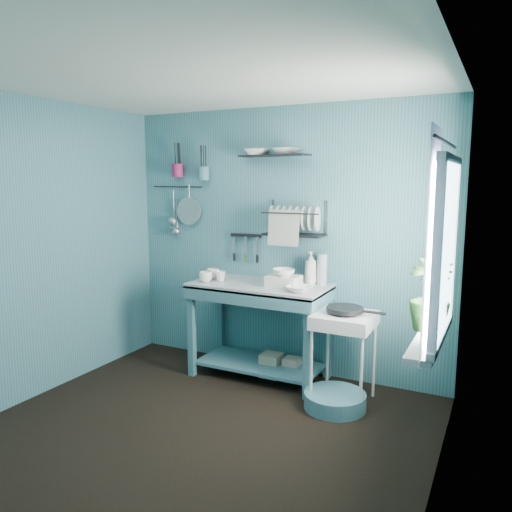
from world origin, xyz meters
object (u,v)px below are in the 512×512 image
at_px(potted_plant, 429,295).
at_px(mug_left, 206,277).
at_px(work_counter, 259,331).
at_px(dish_rack, 294,218).
at_px(utensil_cup_magenta, 178,170).
at_px(storage_tin_large, 271,365).
at_px(mug_mid, 220,276).
at_px(wash_tub, 284,281).
at_px(water_bottle, 322,269).
at_px(soap_bottle, 311,268).
at_px(utensil_cup_teal, 204,173).
at_px(frying_pan, 345,309).
at_px(storage_tin_small, 292,368).
at_px(hotplate_stand, 343,358).
at_px(colander, 189,211).
at_px(mug_right, 213,274).
at_px(floor_basin, 335,400).

bearing_deg(potted_plant, mug_left, 167.99).
bearing_deg(work_counter, dish_rack, 38.56).
xyz_separation_m(utensil_cup_magenta, storage_tin_large, (1.15, -0.18, -1.81)).
bearing_deg(work_counter, mug_mid, -166.44).
bearing_deg(wash_tub, water_bottle, 41.63).
bearing_deg(soap_bottle, water_bottle, 11.31).
xyz_separation_m(mug_left, utensil_cup_teal, (-0.25, 0.39, 0.95)).
xyz_separation_m(frying_pan, utensil_cup_magenta, (-1.90, 0.39, 1.13)).
bearing_deg(storage_tin_small, mug_mid, -168.37).
height_order(work_counter, hotplate_stand, work_counter).
xyz_separation_m(water_bottle, utensil_cup_magenta, (-1.57, 0.01, 0.89)).
bearing_deg(mug_mid, water_bottle, 17.28).
distance_m(water_bottle, colander, 1.54).
bearing_deg(wash_tub, frying_pan, -13.31).
xyz_separation_m(mug_mid, utensil_cup_teal, (-0.35, 0.29, 0.96)).
bearing_deg(mug_left, work_counter, 18.43).
bearing_deg(wash_tub, colander, 166.82).
relative_size(mug_left, frying_pan, 0.41).
height_order(mug_mid, colander, colander).
height_order(mug_right, storage_tin_large, mug_right).
height_order(frying_pan, dish_rack, dish_rack).
distance_m(storage_tin_small, floor_basin, 0.67).
height_order(mug_mid, frying_pan, mug_mid).
xyz_separation_m(mug_mid, water_bottle, (0.90, 0.28, 0.09)).
distance_m(soap_bottle, floor_basin, 1.18).
bearing_deg(dish_rack, soap_bottle, 15.97).
bearing_deg(water_bottle, colander, 178.51).
xyz_separation_m(work_counter, utensil_cup_magenta, (-1.05, 0.23, 1.48)).
distance_m(utensil_cup_magenta, storage_tin_small, 2.27).
xyz_separation_m(wash_tub, dish_rack, (0.01, 0.20, 0.55)).
xyz_separation_m(soap_bottle, colander, (-1.36, 0.06, 0.47)).
xyz_separation_m(mug_right, soap_bottle, (0.92, 0.20, 0.10)).
bearing_deg(utensil_cup_magenta, water_bottle, -0.29).
distance_m(wash_tub, storage_tin_large, 0.84).
xyz_separation_m(utensil_cup_magenta, colander, (0.11, 0.03, -0.41)).
relative_size(mug_mid, colander, 0.36).
xyz_separation_m(work_counter, water_bottle, (0.52, 0.22, 0.58)).
distance_m(mug_right, utensil_cup_teal, 1.01).
xyz_separation_m(mug_right, potted_plant, (2.06, -0.59, 0.14)).
height_order(water_bottle, dish_rack, dish_rack).
distance_m(work_counter, utensil_cup_magenta, 1.83).
xyz_separation_m(mug_left, water_bottle, (1.00, 0.38, 0.09)).
height_order(frying_pan, utensil_cup_magenta, utensil_cup_magenta).
height_order(utensil_cup_magenta, storage_tin_small, utensil_cup_magenta).
distance_m(colander, storage_tin_small, 1.89).
xyz_separation_m(mug_left, floor_basin, (1.32, -0.16, -0.87)).
distance_m(mug_right, water_bottle, 1.05).
height_order(wash_tub, dish_rack, dish_rack).
xyz_separation_m(mug_right, dish_rack, (0.76, 0.18, 0.55)).
height_order(mug_left, floor_basin, mug_left).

